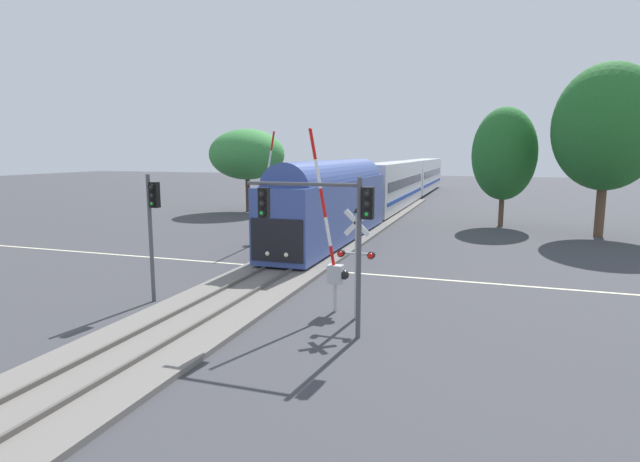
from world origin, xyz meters
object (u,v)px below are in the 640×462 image
Objects in this scene: crossing_gate_far at (262,210)px; oak_far_right at (504,154)px; maple_right_background at (607,127)px; crossing_gate_near at (333,257)px; traffic_signal_median at (152,217)px; crossing_signal_mast at (357,251)px; traffic_signal_near_right at (326,217)px; pine_left_background at (247,154)px; commuter_train at (394,183)px.

oak_far_right reaches higher than crossing_gate_far.
crossing_gate_near is at bearing -119.76° from maple_right_background.
crossing_gate_far reaches higher than traffic_signal_median.
crossing_gate_near is 7.34m from traffic_signal_median.
crossing_signal_mast is at bearing 3.68° from traffic_signal_median.
oak_far_right is at bearing 63.47° from traffic_signal_median.
traffic_signal_near_right is 0.63× the size of pine_left_background.
oak_far_right is at bearing -44.65° from commuter_train.
crossing_gate_far reaches higher than crossing_signal_mast.
maple_right_background is at bearing -38.82° from commuter_train.
pine_left_background reaches higher than crossing_signal_mast.
crossing_gate_far is (-8.78, 12.46, 0.11)m from crossing_gate_near.
pine_left_background reaches higher than crossing_gate_far.
crossing_gate_near reaches higher than crossing_signal_mast.
commuter_train is at bearing 141.18° from maple_right_background.
crossing_gate_near reaches higher than traffic_signal_near_right.
pine_left_background is at bearing 109.89° from traffic_signal_median.
crossing_gate_near is 1.34× the size of traffic_signal_median.
maple_right_background reaches higher than crossing_gate_near.
crossing_signal_mast is 0.78× the size of traffic_signal_near_right.
pine_left_background is at bearing 120.58° from traffic_signal_near_right.
commuter_train is 15.40m from oak_far_right.
maple_right_background is at bearing -26.81° from oak_far_right.
maple_right_background is at bearing 60.24° from crossing_gate_near.
commuter_train is at bearing 85.83° from traffic_signal_median.
crossing_signal_mast is 0.49× the size of pine_left_background.
crossing_gate_near is 1.68× the size of crossing_signal_mast.
crossing_gate_near is 0.57× the size of maple_right_background.
pine_left_background is (-24.23, 2.78, -0.08)m from oak_far_right.
oak_far_right is at bearing -6.54° from pine_left_background.
crossing_gate_near is 1.25m from crossing_signal_mast.
crossing_gate_far is 0.60× the size of maple_right_background.
commuter_train is 22.75m from maple_right_background.
oak_far_right is (5.86, 28.32, 1.93)m from traffic_signal_near_right.
oak_far_right is 1.15× the size of pine_left_background.
crossing_gate_near is 0.72× the size of oak_far_right.
crossing_signal_mast is 16.32m from crossing_gate_far.
commuter_train is at bearing 96.87° from crossing_gate_near.
oak_far_right reaches higher than crossing_signal_mast.
crossing_gate_far is at bearing 126.98° from crossing_signal_mast.
crossing_gate_far is at bearing -60.62° from pine_left_background.
crossing_gate_far is at bearing -138.40° from oak_far_right.
oak_far_right is (15.11, 13.42, 3.62)m from crossing_gate_far.
crossing_gate_far is at bearing 121.86° from traffic_signal_near_right.
traffic_signal_median is at bearing -171.22° from crossing_gate_near.
crossing_signal_mast is 34.98m from pine_left_background.
maple_right_background is at bearing -11.20° from pine_left_background.
traffic_signal_near_right is at bearing -78.84° from crossing_gate_near.
crossing_signal_mast is 0.56× the size of crossing_gate_far.
maple_right_background is at bearing 62.86° from crossing_signal_mast.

